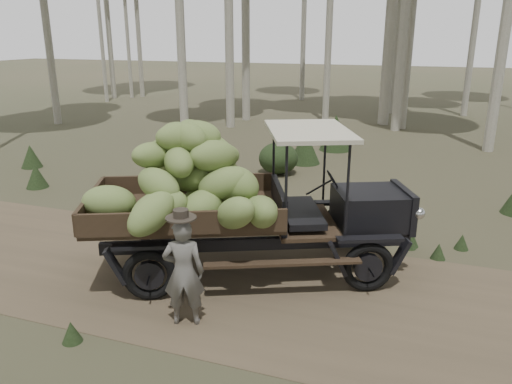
# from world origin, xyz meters

# --- Properties ---
(ground) EXTENTS (120.00, 120.00, 0.00)m
(ground) POSITION_xyz_m (0.00, 0.00, 0.00)
(ground) COLOR #473D2B
(ground) RESTS_ON ground
(dirt_track) EXTENTS (70.00, 4.00, 0.01)m
(dirt_track) POSITION_xyz_m (0.00, 0.00, 0.00)
(dirt_track) COLOR brown
(dirt_track) RESTS_ON ground
(banana_truck) EXTENTS (5.53, 3.84, 2.70)m
(banana_truck) POSITION_xyz_m (-1.54, 0.24, 1.59)
(banana_truck) COLOR black
(banana_truck) RESTS_ON ground
(farmer) EXTENTS (0.67, 0.55, 1.70)m
(farmer) POSITION_xyz_m (-1.43, -1.29, 0.80)
(farmer) COLOR #5E5B56
(farmer) RESTS_ON ground
(undergrowth) EXTENTS (24.69, 23.18, 1.34)m
(undergrowth) POSITION_xyz_m (-0.46, -1.73, 0.52)
(undergrowth) COLOR #233319
(undergrowth) RESTS_ON ground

